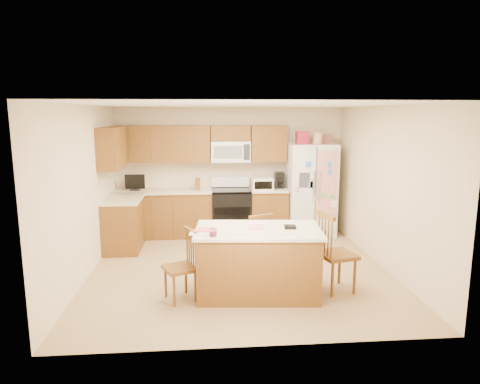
{
  "coord_description": "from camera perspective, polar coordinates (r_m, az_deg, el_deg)",
  "views": [
    {
      "loc": [
        -0.52,
        -6.28,
        2.37
      ],
      "look_at": [
        0.04,
        0.35,
        1.15
      ],
      "focal_mm": 32.0,
      "sensor_mm": 36.0,
      "label": 1
    }
  ],
  "objects": [
    {
      "name": "windsor_chair_left",
      "position": [
        5.61,
        -7.79,
        -9.9
      ],
      "size": [
        0.51,
        0.52,
        0.92
      ],
      "color": "brown",
      "rests_on": "ground"
    },
    {
      "name": "cabinetry",
      "position": [
        8.22,
        -7.99,
        0.07
      ],
      "size": [
        3.36,
        1.56,
        2.15
      ],
      "color": "brown",
      "rests_on": "ground"
    },
    {
      "name": "refrigerator",
      "position": [
        8.54,
        9.4,
        0.46
      ],
      "size": [
        0.9,
        0.79,
        2.04
      ],
      "color": "white",
      "rests_on": "ground"
    },
    {
      "name": "stove",
      "position": [
        8.45,
        -1.19,
        -2.6
      ],
      "size": [
        0.76,
        0.65,
        1.13
      ],
      "color": "black",
      "rests_on": "ground"
    },
    {
      "name": "ground",
      "position": [
        6.73,
        -0.12,
        -10.24
      ],
      "size": [
        4.5,
        4.5,
        0.0
      ],
      "primitive_type": "plane",
      "color": "#A18457",
      "rests_on": "ground"
    },
    {
      "name": "windsor_chair_right",
      "position": [
        5.94,
        12.55,
        -8.1
      ],
      "size": [
        0.54,
        0.56,
        1.09
      ],
      "color": "brown",
      "rests_on": "ground"
    },
    {
      "name": "windsor_chair_back",
      "position": [
        6.4,
        2.2,
        -7.13
      ],
      "size": [
        0.52,
        0.51,
        0.95
      ],
      "color": "brown",
      "rests_on": "ground"
    },
    {
      "name": "room_shell",
      "position": [
        6.37,
        -0.12,
        1.98
      ],
      "size": [
        4.6,
        4.6,
        2.52
      ],
      "color": "beige",
      "rests_on": "ground"
    },
    {
      "name": "island",
      "position": [
        5.73,
        2.39,
        -9.19
      ],
      "size": [
        1.74,
        1.08,
        0.98
      ],
      "color": "brown",
      "rests_on": "ground"
    }
  ]
}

